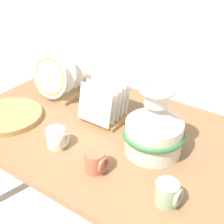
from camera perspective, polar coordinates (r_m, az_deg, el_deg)
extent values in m
plane|color=silver|center=(1.89, 0.00, -19.26)|extent=(14.00, 14.00, 0.00)
cube|color=olive|center=(1.47, 0.00, -4.24)|extent=(1.48, 0.88, 0.03)
cylinder|color=olive|center=(2.26, -8.75, 0.02)|extent=(0.06, 0.06, 0.58)
cylinder|color=silver|center=(1.32, 7.62, -4.48)|extent=(0.24, 0.24, 0.15)
cone|color=silver|center=(1.25, 7.98, -0.24)|extent=(0.24, 0.24, 0.08)
cylinder|color=silver|center=(1.22, 8.24, 2.80)|extent=(0.10, 0.10, 0.07)
torus|color=silver|center=(1.20, 8.36, 4.22)|extent=(0.15, 0.15, 0.02)
torus|color=#38753D|center=(1.31, 7.67, -3.87)|extent=(0.26, 0.26, 0.02)
cube|color=tan|center=(1.79, -9.22, 3.38)|extent=(0.21, 0.17, 0.02)
cylinder|color=tan|center=(1.86, -9.58, 6.03)|extent=(0.01, 0.01, 0.07)
cylinder|color=tan|center=(1.77, -6.13, 4.93)|extent=(0.01, 0.01, 0.07)
cylinder|color=white|center=(1.68, -11.30, 6.33)|extent=(0.24, 0.06, 0.23)
torus|color=gold|center=(1.68, -11.35, 6.32)|extent=(0.20, 0.06, 0.20)
cylinder|color=white|center=(1.73, -9.58, 7.22)|extent=(0.24, 0.06, 0.23)
cylinder|color=white|center=(1.78, -7.95, 8.05)|extent=(0.24, 0.06, 0.23)
cube|color=tan|center=(1.55, -1.31, -0.85)|extent=(0.21, 0.17, 0.02)
cylinder|color=tan|center=(1.61, -2.02, 2.37)|extent=(0.01, 0.01, 0.07)
cylinder|color=tan|center=(1.54, 2.33, 0.87)|extent=(0.01, 0.01, 0.07)
cube|color=white|center=(1.45, -3.07, 1.35)|extent=(0.18, 0.05, 0.18)
cube|color=white|center=(1.47, -2.20, 1.94)|extent=(0.18, 0.05, 0.18)
cube|color=white|center=(1.50, -1.35, 2.52)|extent=(0.18, 0.05, 0.18)
cube|color=white|center=(1.53, -0.54, 3.07)|extent=(0.18, 0.05, 0.18)
cube|color=white|center=(1.55, 0.25, 3.60)|extent=(0.18, 0.05, 0.18)
cube|color=gold|center=(1.45, -3.12, 1.34)|extent=(0.15, 0.01, 0.02)
cylinder|color=tan|center=(1.64, -18.39, -0.96)|extent=(0.33, 0.33, 0.01)
cylinder|color=tan|center=(1.64, -18.45, -0.70)|extent=(0.33, 0.33, 0.01)
cylinder|color=tan|center=(1.63, -18.50, -0.43)|extent=(0.33, 0.33, 0.01)
cylinder|color=#9EB28E|center=(1.12, 9.98, -14.37)|extent=(0.08, 0.08, 0.09)
torus|color=#9EB28E|center=(1.11, 11.99, -15.10)|extent=(0.02, 0.07, 0.07)
cylinder|color=silver|center=(1.37, -10.16, -4.64)|extent=(0.08, 0.08, 0.09)
torus|color=silver|center=(1.35, -8.87, -5.19)|extent=(0.02, 0.07, 0.07)
cylinder|color=#B76647|center=(1.23, -3.12, -8.93)|extent=(0.08, 0.08, 0.09)
torus|color=#B76647|center=(1.21, -1.53, -9.62)|extent=(0.02, 0.07, 0.07)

